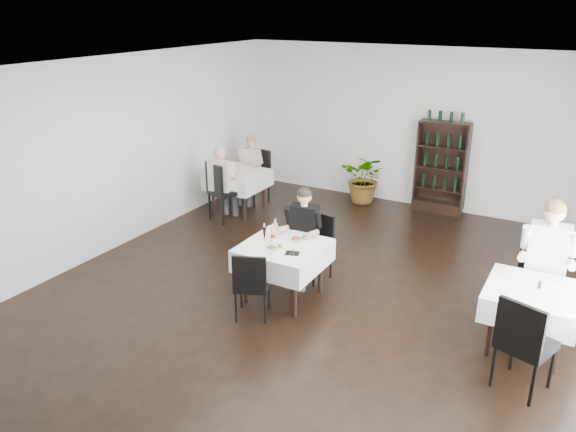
{
  "coord_description": "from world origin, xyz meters",
  "views": [
    {
      "loc": [
        3.01,
        -5.8,
        3.72
      ],
      "look_at": [
        -0.34,
        0.2,
        1.1
      ],
      "focal_mm": 35.0,
      "sensor_mm": 36.0,
      "label": 1
    }
  ],
  "objects_px": {
    "potted_tree": "(365,178)",
    "diner_main": "(302,229)",
    "wine_shelf": "(441,168)",
    "main_table": "(283,255)"
  },
  "relations": [
    {
      "from": "main_table",
      "to": "diner_main",
      "type": "xyz_separation_m",
      "value": [
        -0.01,
        0.54,
        0.18
      ]
    },
    {
      "from": "main_table",
      "to": "potted_tree",
      "type": "bearing_deg",
      "value": 97.02
    },
    {
      "from": "potted_tree",
      "to": "diner_main",
      "type": "distance_m",
      "value": 3.65
    },
    {
      "from": "diner_main",
      "to": "main_table",
      "type": "bearing_deg",
      "value": -89.22
    },
    {
      "from": "wine_shelf",
      "to": "diner_main",
      "type": "relative_size",
      "value": 1.26
    },
    {
      "from": "wine_shelf",
      "to": "diner_main",
      "type": "bearing_deg",
      "value": -103.53
    },
    {
      "from": "potted_tree",
      "to": "diner_main",
      "type": "height_order",
      "value": "diner_main"
    },
    {
      "from": "diner_main",
      "to": "wine_shelf",
      "type": "bearing_deg",
      "value": 76.47
    },
    {
      "from": "potted_tree",
      "to": "main_table",
      "type": "bearing_deg",
      "value": -82.98
    },
    {
      "from": "wine_shelf",
      "to": "diner_main",
      "type": "distance_m",
      "value": 3.88
    }
  ]
}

